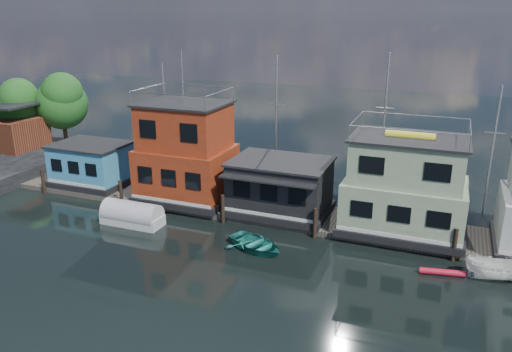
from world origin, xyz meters
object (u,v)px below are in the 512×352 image
at_px(houseboat_green, 405,187).
at_px(motorboat, 500,270).
at_px(houseboat_blue, 92,164).
at_px(tarp_runabout, 132,215).
at_px(dinghy_teal, 256,244).
at_px(houseboat_red, 186,154).
at_px(houseboat_dark, 280,186).
at_px(red_kayak, 442,272).

relative_size(houseboat_green, motorboat, 2.16).
relative_size(houseboat_blue, tarp_runabout, 1.38).
relative_size(tarp_runabout, dinghy_teal, 1.11).
height_order(houseboat_red, houseboat_green, houseboat_red).
distance_m(houseboat_blue, houseboat_red, 9.69).
xyz_separation_m(houseboat_red, dinghy_teal, (8.41, -5.99, -3.67)).
xyz_separation_m(houseboat_dark, motorboat, (15.03, -4.48, -1.66)).
xyz_separation_m(houseboat_blue, houseboat_green, (26.50, 0.00, 1.34)).
bearing_deg(houseboat_red, houseboat_green, 0.00).
distance_m(houseboat_red, houseboat_dark, 8.18).
distance_m(houseboat_green, dinghy_teal, 10.93).
height_order(houseboat_blue, tarp_runabout, houseboat_blue).
bearing_deg(houseboat_green, red_kayak, -59.33).
height_order(houseboat_red, red_kayak, houseboat_red).
bearing_deg(dinghy_teal, houseboat_green, -31.52).
xyz_separation_m(houseboat_green, red_kayak, (2.94, -4.95, -3.36)).
distance_m(houseboat_red, tarp_runabout, 6.64).
distance_m(houseboat_green, motorboat, 8.03).
bearing_deg(houseboat_green, houseboat_dark, -179.88).
xyz_separation_m(red_kayak, dinghy_teal, (-11.53, -1.04, 0.24)).
xyz_separation_m(houseboat_green, motorboat, (6.03, -4.50, -2.80)).
bearing_deg(motorboat, houseboat_dark, 65.89).
distance_m(houseboat_blue, houseboat_green, 26.53).
relative_size(houseboat_red, dinghy_teal, 2.83).
xyz_separation_m(houseboat_green, tarp_runabout, (-18.62, -5.46, -2.85)).
distance_m(houseboat_green, red_kayak, 6.67).
bearing_deg(houseboat_dark, dinghy_teal, -86.06).
bearing_deg(tarp_runabout, houseboat_dark, 29.13).
height_order(houseboat_blue, red_kayak, houseboat_blue).
height_order(houseboat_green, tarp_runabout, houseboat_green).
height_order(houseboat_blue, houseboat_green, houseboat_green).
bearing_deg(houseboat_red, dinghy_teal, -35.47).
height_order(houseboat_dark, motorboat, houseboat_dark).
xyz_separation_m(houseboat_blue, tarp_runabout, (7.88, -5.46, -1.51)).
relative_size(houseboat_blue, houseboat_green, 0.76).
xyz_separation_m(houseboat_red, motorboat, (23.03, -4.50, -3.35)).
distance_m(houseboat_red, motorboat, 23.71).
bearing_deg(tarp_runabout, houseboat_green, 15.99).
bearing_deg(red_kayak, houseboat_blue, 159.92).
bearing_deg(houseboat_blue, tarp_runabout, -34.72).
bearing_deg(red_kayak, dinghy_teal, 174.62).
distance_m(houseboat_blue, houseboat_dark, 17.50).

